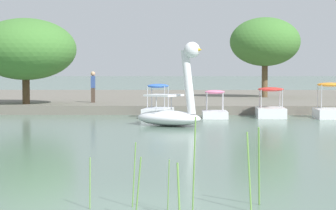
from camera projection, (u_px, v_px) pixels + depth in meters
The scene contains 10 objects.
shore_bank_far at pixel (170, 99), 46.16m from camera, with size 146.56×26.63×0.46m, color #6B665B.
swan_boat at pixel (172, 108), 26.46m from camera, with size 3.27×2.81×3.40m.
pedal_boat_orange at pixel (330, 108), 30.83m from camera, with size 1.44×2.26×1.68m.
pedal_boat_red at pixel (271, 108), 31.34m from camera, with size 1.46×2.32×1.45m.
pedal_boat_pink at pixel (215, 110), 30.91m from camera, with size 1.19×1.85×1.33m.
pedal_boat_blue at pixel (158, 108), 30.90m from camera, with size 1.53×2.37×1.62m.
tree_broadleaf_behind_dock at pixel (26, 49), 34.44m from camera, with size 7.43×7.37×4.55m.
tree_broadleaf_left at pixel (265, 42), 43.24m from camera, with size 5.26×5.05×5.32m.
person_on_path at pixel (93, 86), 36.21m from camera, with size 0.25×0.25×1.74m.
reed_clump_foreground at pixel (199, 176), 10.37m from camera, with size 2.85×1.17×1.57m.
Camera 1 is at (0.56, -10.00, 2.27)m, focal length 69.60 mm.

